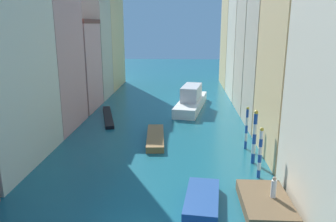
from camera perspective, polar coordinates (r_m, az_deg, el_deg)
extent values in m
plane|color=#196070|center=(42.18, -0.80, -1.71)|extent=(154.00, 154.00, 0.00)
cube|color=tan|center=(40.61, -21.46, 11.35)|extent=(7.52, 8.94, 20.50)
cube|color=tan|center=(49.30, -16.73, 7.22)|extent=(7.52, 7.92, 12.03)
cube|color=brown|center=(48.94, -17.29, 14.55)|extent=(7.67, 8.08, 0.59)
cube|color=#BCB299|center=(56.53, -14.23, 10.62)|extent=(7.52, 7.20, 16.62)
cube|color=#DBB77A|center=(65.69, -11.79, 11.56)|extent=(7.52, 11.65, 17.27)
cube|color=#DBB77A|center=(32.01, 23.51, 7.75)|extent=(7.52, 9.65, 17.45)
cube|color=#BCB299|center=(40.28, 19.41, 11.41)|extent=(7.52, 7.16, 20.35)
cube|color=#BCB299|center=(48.00, 16.68, 10.56)|extent=(7.52, 7.69, 17.89)
cube|color=beige|center=(56.95, 14.63, 12.64)|extent=(7.52, 9.72, 20.61)
cube|color=#DBB77A|center=(67.71, 12.79, 12.80)|extent=(7.52, 11.21, 20.11)
cube|color=brown|center=(23.84, 16.42, -14.96)|extent=(3.14, 5.28, 0.77)
cylinder|color=white|center=(23.60, 17.75, -12.66)|extent=(0.36, 0.36, 1.22)
sphere|color=tan|center=(23.28, 17.90, -11.04)|extent=(0.26, 0.26, 0.26)
cylinder|color=#1E479E|center=(27.99, 15.34, -10.36)|extent=(0.28, 0.28, 0.66)
cylinder|color=white|center=(27.73, 15.43, -9.13)|extent=(0.28, 0.28, 0.66)
cylinder|color=#1E479E|center=(27.47, 15.53, -7.87)|extent=(0.28, 0.28, 0.66)
cylinder|color=white|center=(27.23, 15.62, -6.59)|extent=(0.28, 0.28, 0.66)
cylinder|color=#1E479E|center=(27.01, 15.72, -5.29)|extent=(0.28, 0.28, 0.66)
cylinder|color=white|center=(26.80, 15.82, -3.97)|extent=(0.28, 0.28, 0.66)
sphere|color=gold|center=(26.66, 15.88, -3.07)|extent=(0.31, 0.31, 0.31)
cylinder|color=#1E479E|center=(30.54, 14.44, -7.87)|extent=(0.33, 0.33, 0.91)
cylinder|color=white|center=(30.21, 14.55, -6.28)|extent=(0.33, 0.33, 0.91)
cylinder|color=#1E479E|center=(29.90, 14.66, -4.66)|extent=(0.33, 0.33, 0.91)
cylinder|color=white|center=(29.62, 14.77, -3.00)|extent=(0.33, 0.33, 0.91)
cylinder|color=#1E479E|center=(29.36, 14.89, -1.32)|extent=(0.33, 0.33, 0.91)
sphere|color=gold|center=(29.21, 14.96, -0.21)|extent=(0.36, 0.36, 0.36)
cylinder|color=#1E479E|center=(33.72, 13.21, -5.69)|extent=(0.25, 0.25, 0.81)
cylinder|color=white|center=(33.46, 13.30, -4.39)|extent=(0.25, 0.25, 0.81)
cylinder|color=#1E479E|center=(33.20, 13.38, -3.07)|extent=(0.25, 0.25, 0.81)
cylinder|color=white|center=(32.97, 13.46, -1.73)|extent=(0.25, 0.25, 0.81)
cylinder|color=#1E479E|center=(32.76, 13.54, -0.38)|extent=(0.25, 0.25, 0.81)
sphere|color=gold|center=(32.63, 13.60, 0.47)|extent=(0.27, 0.27, 0.27)
cube|color=white|center=(48.41, 4.02, 1.23)|extent=(5.19, 13.02, 1.33)
cube|color=silver|center=(48.04, 4.05, 3.20)|extent=(3.26, 5.93, 2.06)
cube|color=black|center=(44.06, -10.31, -0.96)|extent=(3.67, 9.85, 0.40)
cube|color=#234C93|center=(23.32, 5.90, -15.06)|extent=(2.75, 5.32, 0.80)
cube|color=olive|center=(35.14, -2.19, -4.60)|extent=(2.33, 7.53, 0.63)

